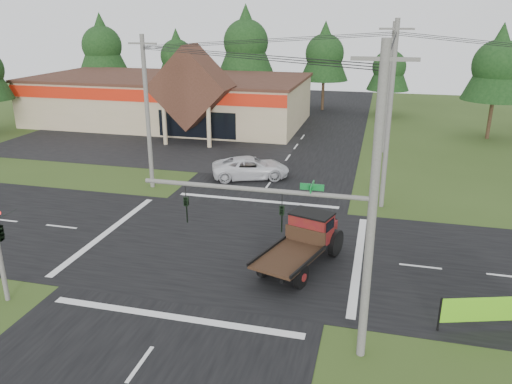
% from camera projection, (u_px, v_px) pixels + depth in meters
% --- Properties ---
extents(ground, '(120.00, 120.00, 0.00)m').
position_uv_depth(ground, '(225.00, 245.00, 26.70)').
color(ground, '#2F4518').
rests_on(ground, ground).
extents(road_ns, '(12.00, 120.00, 0.02)m').
position_uv_depth(road_ns, '(225.00, 245.00, 26.70)').
color(road_ns, black).
rests_on(road_ns, ground).
extents(road_ew, '(120.00, 12.00, 0.02)m').
position_uv_depth(road_ew, '(225.00, 245.00, 26.70)').
color(road_ew, black).
rests_on(road_ew, ground).
extents(parking_apron, '(28.00, 14.00, 0.02)m').
position_uv_depth(parking_apron, '(145.00, 145.00, 47.29)').
color(parking_apron, black).
rests_on(parking_apron, ground).
extents(cvs_building, '(30.40, 18.20, 9.19)m').
position_uv_depth(cvs_building, '(171.00, 98.00, 56.43)').
color(cvs_building, tan).
rests_on(cvs_building, ground).
extents(traffic_signal_mast, '(8.12, 0.24, 7.00)m').
position_uv_depth(traffic_signal_mast, '(319.00, 238.00, 17.03)').
color(traffic_signal_mast, '#595651').
rests_on(traffic_signal_mast, ground).
extents(utility_pole_nr, '(2.00, 0.30, 11.00)m').
position_uv_depth(utility_pole_nr, '(372.00, 210.00, 16.23)').
color(utility_pole_nr, '#595651').
rests_on(utility_pole_nr, ground).
extents(utility_pole_nw, '(2.00, 0.30, 10.50)m').
position_uv_depth(utility_pole_nw, '(147.00, 112.00, 34.06)').
color(utility_pole_nw, '#595651').
rests_on(utility_pole_nw, ground).
extents(utility_pole_ne, '(2.00, 0.30, 11.50)m').
position_uv_depth(utility_pole_ne, '(389.00, 116.00, 30.20)').
color(utility_pole_ne, '#595651').
rests_on(utility_pole_ne, ground).
extents(utility_pole_n, '(2.00, 0.30, 11.20)m').
position_uv_depth(utility_pole_n, '(389.00, 88.00, 43.05)').
color(utility_pole_n, '#595651').
rests_on(utility_pole_n, ground).
extents(tree_row_a, '(6.72, 6.72, 12.12)m').
position_uv_depth(tree_row_a, '(102.00, 44.00, 67.51)').
color(tree_row_a, '#332316').
rests_on(tree_row_a, ground).
extents(tree_row_b, '(5.60, 5.60, 10.10)m').
position_uv_depth(tree_row_b, '(177.00, 54.00, 67.47)').
color(tree_row_b, '#332316').
rests_on(tree_row_b, ground).
extents(tree_row_c, '(7.28, 7.28, 13.13)m').
position_uv_depth(tree_row_c, '(246.00, 40.00, 63.58)').
color(tree_row_c, '#332316').
rests_on(tree_row_c, ground).
extents(tree_row_d, '(6.16, 6.16, 11.11)m').
position_uv_depth(tree_row_d, '(325.00, 52.00, 62.63)').
color(tree_row_d, '#332316').
rests_on(tree_row_d, ground).
extents(tree_row_e, '(5.04, 5.04, 9.09)m').
position_uv_depth(tree_row_e, '(389.00, 65.00, 59.40)').
color(tree_row_e, '#332316').
rests_on(tree_row_e, ground).
extents(tree_side_ne, '(6.16, 6.16, 11.11)m').
position_uv_depth(tree_side_ne, '(499.00, 63.00, 47.51)').
color(tree_side_ne, '#332316').
rests_on(tree_side_ne, ground).
extents(antique_flatbed_truck, '(3.98, 6.35, 2.48)m').
position_uv_depth(antique_flatbed_truck, '(300.00, 244.00, 24.00)').
color(antique_flatbed_truck, maroon).
rests_on(antique_flatbed_truck, ground).
extents(roadside_banner, '(4.13, 1.42, 1.47)m').
position_uv_depth(roadside_banner, '(492.00, 313.00, 19.33)').
color(roadside_banner, '#5CB217').
rests_on(roadside_banner, ground).
extents(white_pickup, '(6.34, 4.54, 1.60)m').
position_uv_depth(white_pickup, '(251.00, 168.00, 37.56)').
color(white_pickup, silver).
rests_on(white_pickup, ground).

